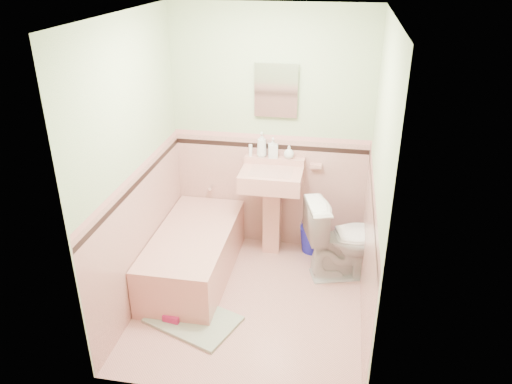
% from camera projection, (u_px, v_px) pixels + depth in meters
% --- Properties ---
extents(floor, '(2.20, 2.20, 0.00)m').
position_uv_depth(floor, '(251.00, 302.00, 4.58)').
color(floor, '#D3968A').
rests_on(floor, ground).
extents(ceiling, '(2.20, 2.20, 0.00)m').
position_uv_depth(ceiling, '(250.00, 15.00, 3.50)').
color(ceiling, white).
rests_on(ceiling, ground).
extents(wall_back, '(2.50, 0.00, 2.50)m').
position_uv_depth(wall_back, '(271.00, 134.00, 5.02)').
color(wall_back, '#EFE1C3').
rests_on(wall_back, ground).
extents(wall_front, '(2.50, 0.00, 2.50)m').
position_uv_depth(wall_front, '(217.00, 249.00, 3.07)').
color(wall_front, '#EFE1C3').
rests_on(wall_front, ground).
extents(wall_left, '(0.00, 2.50, 2.50)m').
position_uv_depth(wall_left, '(134.00, 169.00, 4.20)').
color(wall_left, '#EFE1C3').
rests_on(wall_left, ground).
extents(wall_right, '(0.00, 2.50, 2.50)m').
position_uv_depth(wall_right, '(377.00, 187.00, 3.88)').
color(wall_right, '#EFE1C3').
rests_on(wall_right, ground).
extents(wainscot_back, '(2.00, 0.00, 2.00)m').
position_uv_depth(wainscot_back, '(270.00, 192.00, 5.29)').
color(wainscot_back, '#D69B8F').
rests_on(wainscot_back, ground).
extents(wainscot_front, '(2.00, 0.00, 2.00)m').
position_uv_depth(wainscot_front, '(221.00, 330.00, 3.36)').
color(wainscot_front, '#D69B8F').
rests_on(wainscot_front, ground).
extents(wainscot_left, '(0.00, 2.20, 2.20)m').
position_uv_depth(wainscot_left, '(143.00, 236.00, 4.48)').
color(wainscot_left, '#D69B8F').
rests_on(wainscot_left, ground).
extents(wainscot_right, '(0.00, 2.20, 2.20)m').
position_uv_depth(wainscot_right, '(367.00, 257.00, 4.17)').
color(wainscot_right, '#D69B8F').
rests_on(wainscot_right, ground).
extents(accent_back, '(2.00, 0.00, 2.00)m').
position_uv_depth(accent_back, '(270.00, 146.00, 5.06)').
color(accent_back, black).
rests_on(accent_back, ground).
extents(accent_front, '(2.00, 0.00, 2.00)m').
position_uv_depth(accent_front, '(219.00, 265.00, 3.14)').
color(accent_front, black).
rests_on(accent_front, ground).
extents(accent_left, '(0.00, 2.20, 2.20)m').
position_uv_depth(accent_left, '(138.00, 183.00, 4.25)').
color(accent_left, black).
rests_on(accent_left, ground).
extents(accent_right, '(0.00, 2.20, 2.20)m').
position_uv_depth(accent_right, '(373.00, 201.00, 3.94)').
color(accent_right, black).
rests_on(accent_right, ground).
extents(cap_back, '(2.00, 0.00, 2.00)m').
position_uv_depth(cap_back, '(271.00, 137.00, 5.01)').
color(cap_back, tan).
rests_on(cap_back, ground).
extents(cap_front, '(2.00, 0.00, 2.00)m').
position_uv_depth(cap_front, '(218.00, 252.00, 3.09)').
color(cap_front, tan).
rests_on(cap_front, ground).
extents(cap_left, '(0.00, 2.20, 2.20)m').
position_uv_depth(cap_left, '(136.00, 172.00, 4.21)').
color(cap_left, tan).
rests_on(cap_left, ground).
extents(cap_right, '(0.00, 2.20, 2.20)m').
position_uv_depth(cap_right, '(374.00, 190.00, 3.90)').
color(cap_right, tan).
rests_on(cap_right, ground).
extents(bathtub, '(0.70, 1.50, 0.45)m').
position_uv_depth(bathtub, '(194.00, 255.00, 4.88)').
color(bathtub, tan).
rests_on(bathtub, floor).
extents(tub_faucet, '(0.04, 0.12, 0.04)m').
position_uv_depth(tub_faucet, '(211.00, 187.00, 5.34)').
color(tub_faucet, silver).
rests_on(tub_faucet, wall_back).
extents(sink, '(0.61, 0.50, 0.96)m').
position_uv_depth(sink, '(271.00, 213.00, 5.13)').
color(sink, tan).
rests_on(sink, floor).
extents(sink_faucet, '(0.02, 0.02, 0.10)m').
position_uv_depth(sink_faucet, '(274.00, 165.00, 5.05)').
color(sink_faucet, silver).
rests_on(sink_faucet, sink).
extents(medicine_cabinet, '(0.35, 0.04, 0.44)m').
position_uv_depth(medicine_cabinet, '(276.00, 90.00, 4.79)').
color(medicine_cabinet, white).
rests_on(medicine_cabinet, wall_back).
extents(soap_dish, '(0.12, 0.07, 0.04)m').
position_uv_depth(soap_dish, '(316.00, 166.00, 5.04)').
color(soap_dish, tan).
rests_on(soap_dish, wall_back).
extents(soap_bottle_left, '(0.10, 0.10, 0.26)m').
position_uv_depth(soap_bottle_left, '(262.00, 145.00, 5.02)').
color(soap_bottle_left, '#B2B2B2').
rests_on(soap_bottle_left, sink).
extents(soap_bottle_mid, '(0.11, 0.11, 0.20)m').
position_uv_depth(soap_bottle_mid, '(273.00, 148.00, 5.01)').
color(soap_bottle_mid, '#B2B2B2').
rests_on(soap_bottle_mid, sink).
extents(soap_bottle_right, '(0.12, 0.12, 0.13)m').
position_uv_depth(soap_bottle_right, '(289.00, 152.00, 5.00)').
color(soap_bottle_right, '#B2B2B2').
rests_on(soap_bottle_right, sink).
extents(tube, '(0.05, 0.05, 0.12)m').
position_uv_depth(tube, '(251.00, 150.00, 5.07)').
color(tube, white).
rests_on(tube, sink).
extents(toilet, '(0.90, 0.67, 0.82)m').
position_uv_depth(toilet, '(347.00, 239.00, 4.80)').
color(toilet, white).
rests_on(toilet, floor).
extents(bucket, '(0.36, 0.36, 0.28)m').
position_uv_depth(bucket, '(313.00, 239.00, 5.32)').
color(bucket, '#1D1EBA').
rests_on(bucket, floor).
extents(bath_mat, '(0.87, 0.73, 0.03)m').
position_uv_depth(bath_mat, '(193.00, 320.00, 4.34)').
color(bath_mat, gray).
rests_on(bath_mat, floor).
extents(shoe, '(0.15, 0.09, 0.06)m').
position_uv_depth(shoe, '(171.00, 318.00, 4.29)').
color(shoe, '#BF1E59').
rests_on(shoe, bath_mat).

